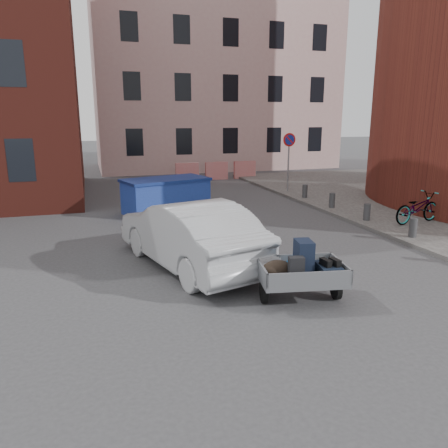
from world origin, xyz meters
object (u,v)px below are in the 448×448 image
object	(u,v)px
dumpster	(166,196)
bicycle	(417,208)
silver_car	(189,234)
trailer	(301,271)

from	to	relation	value
dumpster	bicycle	bearing A→B (deg)	-47.52
dumpster	silver_car	distance (m)	6.11
silver_car	bicycle	bearing A→B (deg)	176.55
bicycle	dumpster	bearing A→B (deg)	48.62
silver_car	trailer	bearing A→B (deg)	106.07
trailer	bicycle	bearing A→B (deg)	43.98
dumpster	silver_car	bearing A→B (deg)	-111.10
trailer	silver_car	bearing A→B (deg)	131.17
trailer	dumpster	size ratio (longest dim) A/B	0.57
bicycle	silver_car	bearing A→B (deg)	91.26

